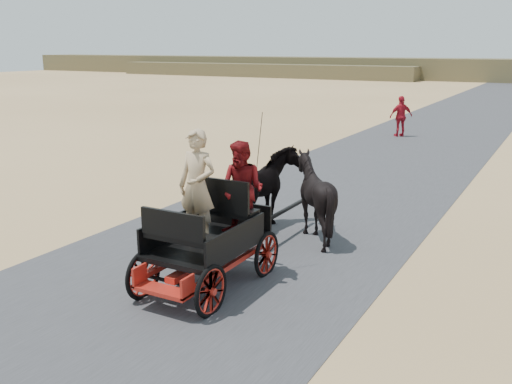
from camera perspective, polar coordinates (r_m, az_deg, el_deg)
The scene contains 9 objects.
ground at distance 9.04m, azimuth -10.24°, elevation -10.45°, with size 140.00×140.00×0.00m, color tan.
road at distance 9.03m, azimuth -10.24°, elevation -10.42°, with size 6.00×140.00×0.01m, color #38383A.
ridge_near at distance 73.40m, azimuth 0.24°, elevation 12.08°, with size 40.00×4.00×1.60m, color brown.
carriage at distance 9.26m, azimuth -4.84°, elevation -7.20°, with size 1.30×2.40×0.72m, color black, non-canonical shape.
horse_left at distance 11.84m, azimuth 0.96°, elevation 0.14°, with size 0.91×2.01×1.70m, color black.
horse_right at distance 11.38m, azimuth 5.85°, elevation -0.51°, with size 1.37×1.54×1.70m, color black.
driver_man at distance 9.03m, azimuth -5.89°, elevation 0.60°, with size 0.66×0.43×1.80m, color tan.
passenger_woman at distance 9.24m, azimuth -1.38°, elevation 0.28°, with size 0.77×0.60×1.58m, color #660C0F.
pedestrian at distance 25.18m, azimuth 14.30°, elevation 7.34°, with size 1.01×0.42×1.73m, color #A91322.
Camera 1 is at (5.29, -6.29, 3.76)m, focal length 40.00 mm.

